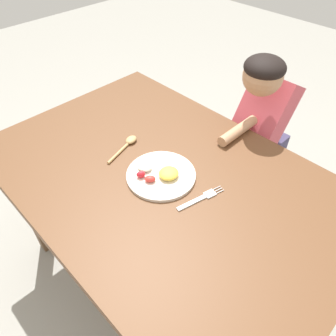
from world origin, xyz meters
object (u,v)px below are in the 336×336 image
plate (161,174)px  fork (200,199)px  person (258,143)px  spoon (128,143)px

plate → fork: size_ratio=1.36×
plate → person: 0.65m
person → fork: bearing=102.1°
plate → fork: (0.18, 0.02, -0.01)m
plate → fork: plate is taller
fork → spoon: size_ratio=1.02×
fork → person: person is taller
fork → person: (-0.13, 0.60, -0.17)m
plate → spoon: (-0.23, 0.03, -0.00)m
spoon → person: bearing=-41.0°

